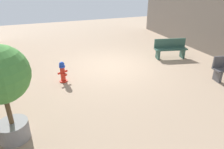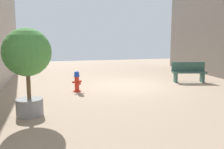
{
  "view_description": "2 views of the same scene",
  "coord_description": "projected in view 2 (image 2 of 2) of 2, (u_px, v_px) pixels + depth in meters",
  "views": [
    {
      "loc": [
        3.04,
        7.97,
        3.59
      ],
      "look_at": [
        0.9,
        2.31,
        0.76
      ],
      "focal_mm": 32.64,
      "sensor_mm": 36.0,
      "label": 1
    },
    {
      "loc": [
        3.3,
        10.5,
        2.19
      ],
      "look_at": [
        1.31,
        2.47,
        0.91
      ],
      "focal_mm": 40.15,
      "sensor_mm": 36.0,
      "label": 2
    }
  ],
  "objects": [
    {
      "name": "planter_tree",
      "position": [
        27.0,
        58.0,
        6.71
      ],
      "size": [
        1.3,
        1.3,
        2.41
      ],
      "color": "gray",
      "rests_on": "ground_plane"
    },
    {
      "name": "ground_plane",
      "position": [
        127.0,
        85.0,
        11.19
      ],
      "size": [
        23.4,
        23.4,
        0.0
      ],
      "primitive_type": "plane",
      "color": "tan"
    },
    {
      "name": "bench_near",
      "position": [
        189.0,
        72.0,
        11.91
      ],
      "size": [
        1.65,
        0.79,
        0.95
      ],
      "color": "#33594C",
      "rests_on": "ground_plane"
    },
    {
      "name": "fire_hydrant",
      "position": [
        77.0,
        81.0,
        9.88
      ],
      "size": [
        0.4,
        0.37,
        0.82
      ],
      "color": "red",
      "rests_on": "ground_plane"
    }
  ]
}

